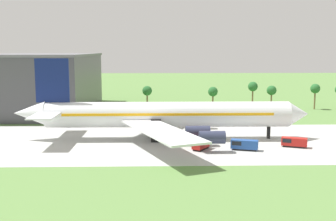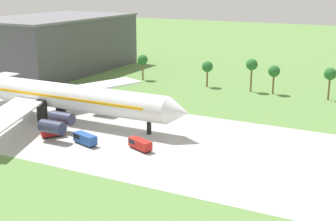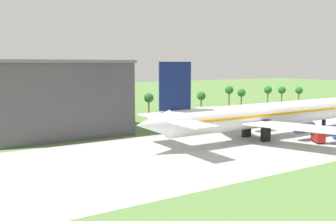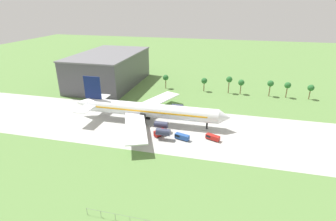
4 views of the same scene
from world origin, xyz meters
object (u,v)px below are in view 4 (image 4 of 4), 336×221
(baggage_tug, at_px, (212,137))
(jet_airliner, at_px, (148,110))
(terminal_building, at_px, (109,69))
(catering_van, at_px, (160,133))
(fuel_truck, at_px, (182,137))

(baggage_tug, bearing_deg, jet_airliner, 162.12)
(jet_airliner, xyz_separation_m, terminal_building, (-43.80, 52.11, 4.21))
(baggage_tug, bearing_deg, catering_van, -175.40)
(fuel_truck, bearing_deg, baggage_tug, 12.34)
(baggage_tug, height_order, fuel_truck, fuel_truck)
(jet_airliner, relative_size, baggage_tug, 12.24)
(fuel_truck, bearing_deg, catering_van, 174.45)
(jet_airliner, height_order, baggage_tug, jet_airliner)
(baggage_tug, bearing_deg, fuel_truck, -167.66)
(baggage_tug, distance_m, terminal_building, 96.59)
(jet_airliner, height_order, fuel_truck, jet_airliner)
(jet_airliner, xyz_separation_m, catering_van, (8.49, -11.37, -4.73))
(baggage_tug, xyz_separation_m, fuel_truck, (-12.05, -2.64, 0.07))
(fuel_truck, distance_m, catering_van, 9.42)
(jet_airliner, relative_size, terminal_building, 1.20)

